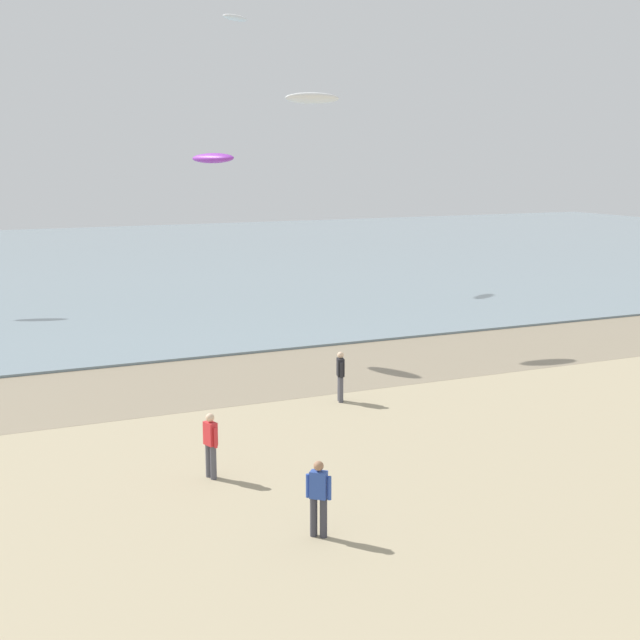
{
  "coord_description": "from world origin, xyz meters",
  "views": [
    {
      "loc": [
        -9.49,
        -5.07,
        8.06
      ],
      "look_at": [
        -1.25,
        12.83,
        4.4
      ],
      "focal_mm": 49.15,
      "sensor_mm": 36.0,
      "label": 1
    }
  ],
  "objects_px": {
    "person_by_waterline": "(340,375)",
    "kite_aloft_4": "(312,98)",
    "person_nearest_camera": "(211,443)",
    "person_mid_beach": "(319,496)",
    "kite_aloft_3": "(235,18)",
    "kite_aloft_6": "(213,158)"
  },
  "relations": [
    {
      "from": "person_nearest_camera",
      "to": "kite_aloft_6",
      "type": "xyz_separation_m",
      "value": [
        4.81,
        14.27,
        7.12
      ]
    },
    {
      "from": "person_nearest_camera",
      "to": "kite_aloft_6",
      "type": "distance_m",
      "value": 16.66
    },
    {
      "from": "person_by_waterline",
      "to": "kite_aloft_4",
      "type": "height_order",
      "value": "kite_aloft_4"
    },
    {
      "from": "person_mid_beach",
      "to": "person_nearest_camera",
      "type": "bearing_deg",
      "value": 103.25
    },
    {
      "from": "kite_aloft_3",
      "to": "kite_aloft_6",
      "type": "xyz_separation_m",
      "value": [
        -8.32,
        -20.59,
        -8.81
      ]
    },
    {
      "from": "kite_aloft_3",
      "to": "person_by_waterline",
      "type": "bearing_deg",
      "value": -135.87
    },
    {
      "from": "person_nearest_camera",
      "to": "kite_aloft_4",
      "type": "xyz_separation_m",
      "value": [
        9.71,
        15.26,
        9.68
      ]
    },
    {
      "from": "kite_aloft_3",
      "to": "kite_aloft_4",
      "type": "height_order",
      "value": "kite_aloft_3"
    },
    {
      "from": "kite_aloft_4",
      "to": "person_mid_beach",
      "type": "bearing_deg",
      "value": 70.66
    },
    {
      "from": "kite_aloft_4",
      "to": "person_nearest_camera",
      "type": "bearing_deg",
      "value": 62.08
    },
    {
      "from": "person_by_waterline",
      "to": "kite_aloft_6",
      "type": "relative_size",
      "value": 0.68
    },
    {
      "from": "person_mid_beach",
      "to": "kite_aloft_6",
      "type": "distance_m",
      "value": 20.29
    },
    {
      "from": "person_nearest_camera",
      "to": "person_by_waterline",
      "type": "relative_size",
      "value": 1.0
    },
    {
      "from": "person_mid_beach",
      "to": "kite_aloft_6",
      "type": "bearing_deg",
      "value": 78.5
    },
    {
      "from": "person_mid_beach",
      "to": "kite_aloft_6",
      "type": "height_order",
      "value": "kite_aloft_6"
    },
    {
      "from": "person_by_waterline",
      "to": "kite_aloft_4",
      "type": "xyz_separation_m",
      "value": [
        3.59,
        10.24,
        9.68
      ]
    },
    {
      "from": "person_nearest_camera",
      "to": "person_by_waterline",
      "type": "xyz_separation_m",
      "value": [
        6.12,
        5.02,
        0.0
      ]
    },
    {
      "from": "person_by_waterline",
      "to": "kite_aloft_6",
      "type": "bearing_deg",
      "value": 98.06
    },
    {
      "from": "person_by_waterline",
      "to": "kite_aloft_3",
      "type": "relative_size",
      "value": 0.73
    },
    {
      "from": "person_mid_beach",
      "to": "kite_aloft_6",
      "type": "relative_size",
      "value": 0.68
    },
    {
      "from": "kite_aloft_3",
      "to": "kite_aloft_6",
      "type": "height_order",
      "value": "kite_aloft_3"
    },
    {
      "from": "person_nearest_camera",
      "to": "person_mid_beach",
      "type": "xyz_separation_m",
      "value": [
        1.02,
        -4.35,
        0.0
      ]
    }
  ]
}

